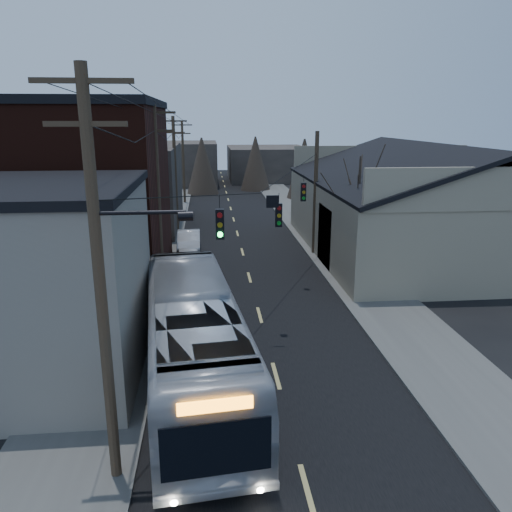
{
  "coord_description": "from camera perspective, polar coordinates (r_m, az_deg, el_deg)",
  "views": [
    {
      "loc": [
        -2.36,
        -8.64,
        9.32
      ],
      "look_at": [
        -0.17,
        14.07,
        3.0
      ],
      "focal_mm": 35.0,
      "sensor_mm": 36.0,
      "label": 1
    }
  ],
  "objects": [
    {
      "name": "building_brick",
      "position": [
        29.96,
        -20.35,
        6.23
      ],
      "size": [
        10.0,
        12.0,
        10.0
      ],
      "primitive_type": "cube",
      "color": "black",
      "rests_on": "ground"
    },
    {
      "name": "sidewalk_right",
      "position": [
        40.71,
        7.21,
        2.21
      ],
      "size": [
        4.0,
        110.0,
        0.12
      ],
      "primitive_type": "cube",
      "color": "#474744",
      "rests_on": "ground"
    },
    {
      "name": "sidewalk_left",
      "position": [
        39.95,
        -11.32,
        1.78
      ],
      "size": [
        4.0,
        110.0,
        0.12
      ],
      "primitive_type": "cube",
      "color": "#474744",
      "rests_on": "ground"
    },
    {
      "name": "warehouse",
      "position": [
        37.57,
        18.78,
        4.51
      ],
      "size": [
        16.16,
        20.6,
        7.73
      ],
      "color": "gray",
      "rests_on": "ground"
    },
    {
      "name": "parked_car",
      "position": [
        36.14,
        -7.67,
        1.63
      ],
      "size": [
        1.66,
        4.59,
        1.5
      ],
      "primitive_type": "imported",
      "rotation": [
        0.0,
        0.0,
        0.02
      ],
      "color": "#A9ACB1",
      "rests_on": "ground"
    },
    {
      "name": "bus",
      "position": [
        18.07,
        -7.13,
        -9.21
      ],
      "size": [
        4.4,
        13.23,
        3.61
      ],
      "primitive_type": "imported",
      "rotation": [
        0.0,
        0.0,
        3.25
      ],
      "color": "#A0A3AB",
      "rests_on": "ground"
    },
    {
      "name": "road_surface",
      "position": [
        39.82,
        -1.97,
        1.95
      ],
      "size": [
        9.0,
        110.0,
        0.02
      ],
      "primitive_type": "cube",
      "color": "black",
      "rests_on": "ground"
    },
    {
      "name": "bare_tree",
      "position": [
        30.52,
        11.5,
        4.37
      ],
      "size": [
        0.4,
        0.4,
        7.2
      ],
      "primitive_type": "cone",
      "color": "black",
      "rests_on": "ground"
    },
    {
      "name": "building_far_left",
      "position": [
        74.0,
        -8.46,
        10.42
      ],
      "size": [
        10.0,
        12.0,
        6.0
      ],
      "primitive_type": "cube",
      "color": "#322D28",
      "rests_on": "ground"
    },
    {
      "name": "utility_lines",
      "position": [
        33.08,
        -6.84,
        7.79
      ],
      "size": [
        11.24,
        45.28,
        10.5
      ],
      "color": "#382B1E",
      "rests_on": "ground"
    },
    {
      "name": "building_left_far",
      "position": [
        45.58,
        -14.61,
        7.65
      ],
      "size": [
        9.0,
        14.0,
        7.0
      ],
      "primitive_type": "cube",
      "color": "#322D28",
      "rests_on": "ground"
    },
    {
      "name": "building_far_right",
      "position": [
        79.49,
        1.29,
        10.56
      ],
      "size": [
        12.0,
        14.0,
        5.0
      ],
      "primitive_type": "cube",
      "color": "#322D28",
      "rests_on": "ground"
    },
    {
      "name": "building_clapboard",
      "position": [
        19.73,
        -24.93,
        -3.17
      ],
      "size": [
        8.0,
        8.0,
        7.0
      ],
      "primitive_type": "cube",
      "color": "slate",
      "rests_on": "ground"
    }
  ]
}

